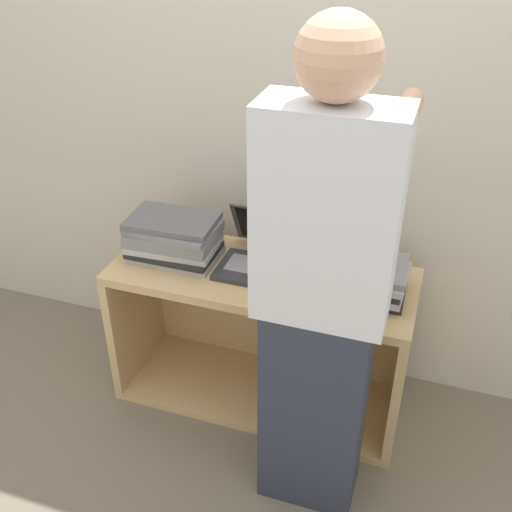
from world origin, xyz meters
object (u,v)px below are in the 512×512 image
Objects in this scene: person at (321,301)px; laptop_open at (266,256)px; laptop_stack_right at (359,277)px; laptop_stack_left at (174,238)px.

laptop_open is at bearing 125.32° from person.
person reaches higher than laptop_stack_right.
laptop_stack_left is at bearing -171.66° from laptop_open.
laptop_stack_right is 0.43m from person.
person is at bearing -29.88° from laptop_stack_left.
laptop_stack_left reaches higher than laptop_stack_right.
laptop_open is 0.96× the size of laptop_stack_right.
laptop_open is 0.96× the size of laptop_stack_left.
laptop_open is 0.20× the size of person.
laptop_open is at bearing 8.34° from laptop_stack_left.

